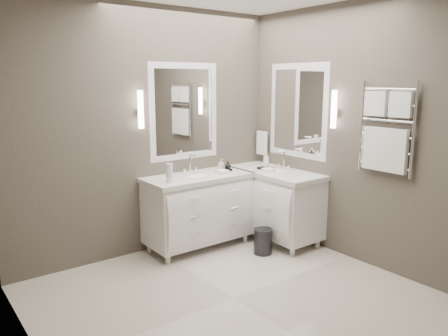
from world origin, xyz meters
TOP-DOWN VIEW (x-y plane):
  - floor at (0.00, 0.00)m, footprint 3.20×3.00m
  - wall_back at (0.00, 1.50)m, footprint 3.20×0.01m
  - wall_front at (0.00, -1.50)m, footprint 3.20×0.01m
  - wall_left at (-1.60, 0.00)m, footprint 0.01×3.00m
  - wall_right at (1.60, 0.00)m, footprint 0.01×3.00m
  - vanity_back at (0.45, 1.23)m, footprint 1.24×0.59m
  - vanity_right at (1.33, 0.90)m, footprint 0.59×1.24m
  - mirror_back at (0.45, 1.49)m, footprint 0.90×0.02m
  - mirror_right at (1.59, 0.80)m, footprint 0.02×0.90m
  - sconce_back at (-0.13, 1.43)m, footprint 0.06×0.06m
  - sconce_right at (1.53, 0.22)m, footprint 0.06×0.06m
  - towel_bar_corner at (1.54, 1.36)m, footprint 0.03×0.22m
  - towel_ladder at (1.55, -0.40)m, footprint 0.06×0.58m
  - waste_bin at (0.90, 0.61)m, footprint 0.24×0.24m
  - amenity_tray_back at (0.83, 1.22)m, footprint 0.18×0.16m
  - amenity_tray_right at (1.28, 1.00)m, footprint 0.14×0.18m
  - water_bottle at (0.02, 1.11)m, footprint 0.09×0.09m
  - soap_bottle_a at (0.80, 1.24)m, footprint 0.07×0.07m
  - soap_bottle_b at (0.86, 1.19)m, footprint 0.09×0.09m
  - soap_bottle_c at (1.28, 1.00)m, footprint 0.09×0.09m

SIDE VIEW (x-z plane):
  - floor at x=0.00m, z-range -0.01..0.00m
  - waste_bin at x=0.90m, z-range 0.00..0.28m
  - vanity_back at x=0.45m, z-range 0.00..0.97m
  - vanity_right at x=1.33m, z-range 0.00..0.97m
  - amenity_tray_back at x=0.83m, z-range 0.85..0.87m
  - amenity_tray_right at x=1.28m, z-range 0.85..0.88m
  - soap_bottle_b at x=0.86m, z-range 0.87..0.97m
  - soap_bottle_a at x=0.80m, z-range 0.87..0.99m
  - water_bottle at x=0.02m, z-range 0.85..1.05m
  - soap_bottle_c at x=1.28m, z-range 0.88..1.06m
  - towel_bar_corner at x=1.54m, z-range 0.97..1.27m
  - wall_back at x=0.00m, z-range 0.00..2.70m
  - wall_front at x=0.00m, z-range 0.00..2.70m
  - wall_left at x=-1.60m, z-range 0.00..2.70m
  - wall_right at x=1.60m, z-range 0.00..2.70m
  - towel_ladder at x=1.55m, z-range 0.94..1.84m
  - mirror_back at x=0.45m, z-range 1.00..2.10m
  - mirror_right at x=1.59m, z-range 1.00..2.10m
  - sconce_back at x=-0.13m, z-range 1.39..1.79m
  - sconce_right at x=1.53m, z-range 1.39..1.79m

